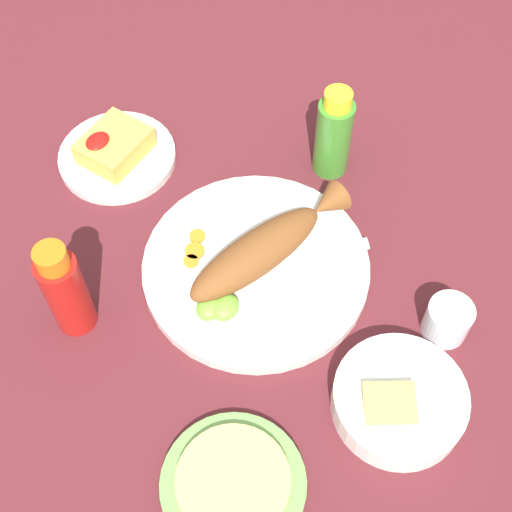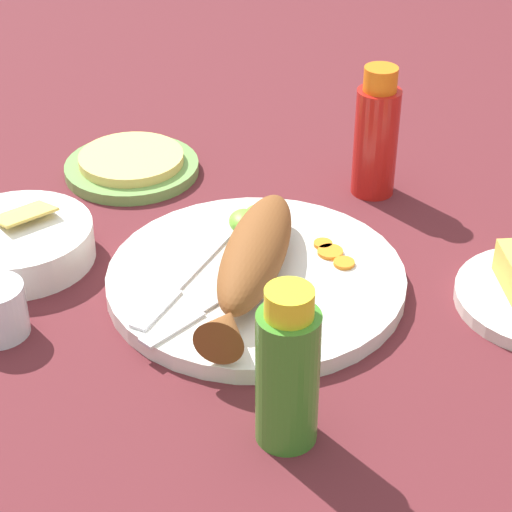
% 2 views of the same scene
% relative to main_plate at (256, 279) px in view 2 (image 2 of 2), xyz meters
% --- Properties ---
extents(ground_plane, '(4.00, 4.00, 0.00)m').
position_rel_main_plate_xyz_m(ground_plane, '(0.00, 0.00, -0.01)').
color(ground_plane, '#561E23').
extents(main_plate, '(0.31, 0.31, 0.02)m').
position_rel_main_plate_xyz_m(main_plate, '(0.00, 0.00, 0.00)').
color(main_plate, silver).
rests_on(main_plate, ground_plane).
extents(fried_fish, '(0.26, 0.13, 0.05)m').
position_rel_main_plate_xyz_m(fried_fish, '(-0.02, 0.00, 0.04)').
color(fried_fish, brown).
rests_on(fried_fish, main_plate).
extents(fork_near, '(0.14, 0.15, 0.00)m').
position_rel_main_plate_xyz_m(fork_near, '(-0.06, 0.05, 0.01)').
color(fork_near, silver).
rests_on(fork_near, main_plate).
extents(fork_far, '(0.17, 0.11, 0.00)m').
position_rel_main_plate_xyz_m(fork_far, '(-0.02, 0.08, 0.01)').
color(fork_far, silver).
rests_on(fork_far, main_plate).
extents(carrot_slice_near, '(0.02, 0.02, 0.00)m').
position_rel_main_plate_xyz_m(carrot_slice_near, '(0.01, -0.09, 0.01)').
color(carrot_slice_near, orange).
rests_on(carrot_slice_near, main_plate).
extents(carrot_slice_mid, '(0.03, 0.03, 0.00)m').
position_rel_main_plate_xyz_m(carrot_slice_mid, '(0.03, -0.08, 0.01)').
color(carrot_slice_mid, orange).
rests_on(carrot_slice_mid, main_plate).
extents(carrot_slice_far, '(0.02, 0.02, 0.00)m').
position_rel_main_plate_xyz_m(carrot_slice_far, '(0.04, -0.08, 0.01)').
color(carrot_slice_far, orange).
rests_on(carrot_slice_far, main_plate).
extents(lime_wedge_main, '(0.04, 0.03, 0.02)m').
position_rel_main_plate_xyz_m(lime_wedge_main, '(0.09, -0.01, 0.02)').
color(lime_wedge_main, '#6BB233').
rests_on(lime_wedge_main, main_plate).
extents(lime_wedge_side, '(0.04, 0.03, 0.02)m').
position_rel_main_plate_xyz_m(lime_wedge_side, '(0.08, 0.01, 0.02)').
color(lime_wedge_side, '#6BB233').
rests_on(lime_wedge_side, main_plate).
extents(hot_sauce_bottle_red, '(0.05, 0.05, 0.16)m').
position_rel_main_plate_xyz_m(hot_sauce_bottle_red, '(0.19, -0.16, 0.07)').
color(hot_sauce_bottle_red, '#B21914').
rests_on(hot_sauce_bottle_red, ground_plane).
extents(hot_sauce_bottle_green, '(0.05, 0.05, 0.15)m').
position_rel_main_plate_xyz_m(hot_sauce_bottle_green, '(-0.22, -0.01, 0.06)').
color(hot_sauce_bottle_green, '#3D8428').
rests_on(hot_sauce_bottle_green, ground_plane).
extents(guacamole_bowl, '(0.16, 0.16, 0.05)m').
position_rel_main_plate_xyz_m(guacamole_bowl, '(0.07, 0.25, 0.01)').
color(guacamole_bowl, white).
rests_on(guacamole_bowl, ground_plane).
extents(tortilla_plate, '(0.17, 0.17, 0.01)m').
position_rel_main_plate_xyz_m(tortilla_plate, '(0.26, 0.14, -0.00)').
color(tortilla_plate, '#6B9E4C').
rests_on(tortilla_plate, ground_plane).
extents(tortilla_stack, '(0.13, 0.13, 0.01)m').
position_rel_main_plate_xyz_m(tortilla_stack, '(0.26, 0.14, 0.01)').
color(tortilla_stack, '#E0C666').
rests_on(tortilla_stack, tortilla_plate).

